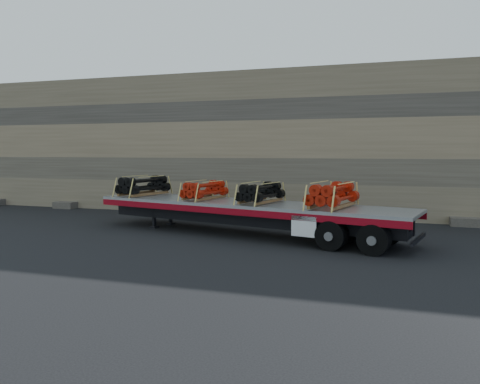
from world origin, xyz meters
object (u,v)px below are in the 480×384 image
object	(u,v)px
bundle_front	(144,186)
bundle_midfront	(205,190)
trailer	(245,218)
bundle_midrear	(261,193)
bundle_rear	(333,195)

from	to	relation	value
bundle_front	bundle_midfront	bearing A→B (deg)	-0.00
trailer	bundle_midrear	size ratio (longest dim) A/B	6.13
bundle_front	bundle_midrear	distance (m)	5.70
bundle_midrear	bundle_rear	size ratio (longest dim) A/B	0.89
bundle_front	bundle_rear	size ratio (longest dim) A/B	0.98
trailer	bundle_midfront	distance (m)	2.09
bundle_front	bundle_midrear	bearing A→B (deg)	0.00
bundle_midfront	bundle_rear	distance (m)	5.25
trailer	bundle_rear	size ratio (longest dim) A/B	5.43
bundle_rear	bundle_midrear	bearing A→B (deg)	180.00
bundle_front	bundle_rear	distance (m)	8.44
trailer	bundle_front	world-z (taller)	bundle_front
trailer	bundle_front	distance (m)	5.14
bundle_midrear	bundle_rear	bearing A→B (deg)	-0.00
bundle_midfront	bundle_midrear	xyz separation A→B (m)	(2.45, -0.56, 0.01)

